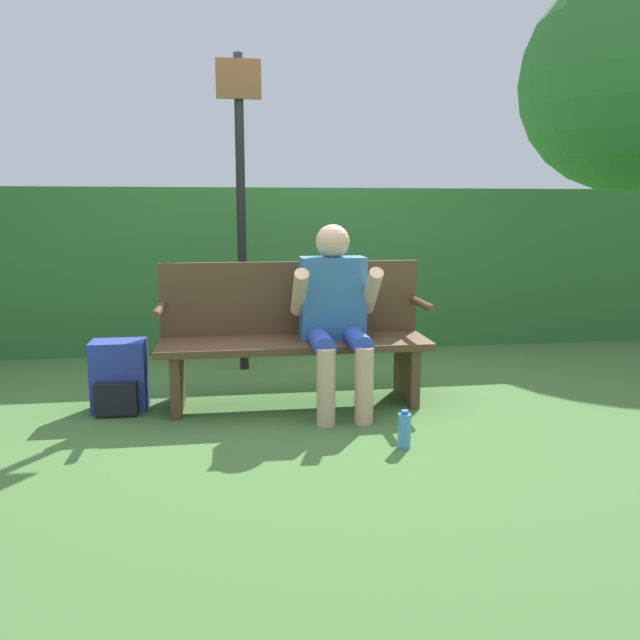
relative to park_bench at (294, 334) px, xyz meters
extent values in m
plane|color=#426B33|center=(0.00, -0.07, -0.45)|extent=(40.00, 40.00, 0.00)
cube|color=#2D662D|center=(0.00, 1.73, 0.27)|extent=(12.00, 0.50, 1.45)
cube|color=#513823|center=(0.00, -0.07, -0.05)|extent=(1.74, 0.49, 0.05)
cube|color=#513823|center=(0.00, 0.15, 0.22)|extent=(1.74, 0.04, 0.49)
cube|color=#513823|center=(-0.75, -0.07, -0.26)|extent=(0.06, 0.44, 0.38)
cube|color=#513823|center=(0.75, -0.07, -0.26)|extent=(0.06, 0.44, 0.38)
cylinder|color=#513823|center=(-0.84, -0.07, 0.20)|extent=(0.05, 0.44, 0.05)
cylinder|color=#513823|center=(0.84, -0.07, 0.20)|extent=(0.05, 0.44, 0.05)
cube|color=#336699|center=(0.25, -0.03, 0.24)|extent=(0.41, 0.22, 0.53)
sphere|color=#DBA884|center=(0.25, -0.03, 0.61)|extent=(0.22, 0.22, 0.22)
cylinder|color=#2D47B7|center=(0.14, -0.26, 0.01)|extent=(0.13, 0.47, 0.13)
cylinder|color=#2D47B7|center=(0.37, -0.26, 0.01)|extent=(0.13, 0.47, 0.13)
cylinder|color=#DBA884|center=(0.14, -0.50, -0.22)|extent=(0.11, 0.11, 0.46)
cylinder|color=#DBA884|center=(0.37, -0.50, -0.22)|extent=(0.11, 0.11, 0.46)
cylinder|color=#DBA884|center=(0.02, -0.16, 0.30)|extent=(0.09, 0.33, 0.33)
cylinder|color=#DBA884|center=(0.48, -0.16, 0.30)|extent=(0.09, 0.33, 0.33)
cube|color=#283893|center=(-1.12, -0.01, -0.23)|extent=(0.34, 0.22, 0.45)
cube|color=black|center=(-1.12, -0.16, -0.34)|extent=(0.25, 0.08, 0.20)
cylinder|color=#4C8CCC|center=(0.50, -0.91, -0.36)|extent=(0.07, 0.07, 0.19)
cylinder|color=#2D66B2|center=(0.50, -0.91, -0.25)|extent=(0.04, 0.04, 0.02)
cylinder|color=black|center=(-0.31, 0.91, 0.75)|extent=(0.07, 0.07, 2.40)
cube|color=brown|center=(-0.31, 0.87, 1.76)|extent=(0.33, 0.02, 0.28)
cube|color=#B7BCC6|center=(-4.53, 11.79, 0.05)|extent=(2.99, 4.19, 0.65)
cube|color=#333D4C|center=(-4.53, 11.79, 0.58)|extent=(2.06, 2.26, 0.41)
cylinder|color=black|center=(-5.72, 12.60, -0.15)|extent=(0.39, 0.64, 0.62)
cylinder|color=black|center=(-4.21, 13.19, -0.15)|extent=(0.39, 0.64, 0.62)
cylinder|color=black|center=(-4.84, 10.39, -0.15)|extent=(0.39, 0.64, 0.62)
cylinder|color=black|center=(-3.34, 10.98, -0.15)|extent=(0.39, 0.64, 0.62)
cylinder|color=brown|center=(4.95, 4.02, 0.59)|extent=(0.20, 0.20, 2.08)
sphere|color=#387A38|center=(4.95, 4.02, 2.51)|extent=(2.94, 2.94, 2.94)
camera|label=1|loc=(-0.40, -3.99, 0.81)|focal=35.00mm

